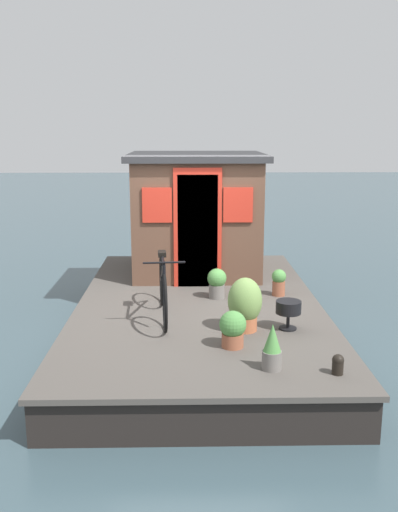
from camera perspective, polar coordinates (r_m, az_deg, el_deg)
The scene contains 11 objects.
ground_plane at distance 8.04m, azimuth -0.03°, elevation -8.16°, with size 60.00×60.00×0.00m, color #384C54.
houseboat_deck at distance 7.96m, azimuth -0.03°, elevation -6.41°, with size 5.76×3.34×0.52m.
houseboat_cabin at distance 9.38m, azimuth -0.25°, elevation 4.41°, with size 2.15×2.20×1.96m.
bicycle at distance 7.16m, azimuth -3.66°, elevation -3.24°, with size 1.75×0.50×0.83m.
potted_plant_basil at distance 8.19m, azimuth 8.09°, elevation -2.60°, with size 0.21×0.21×0.39m.
potted_plant_fern at distance 6.24m, azimuth 3.44°, elevation -7.33°, with size 0.30×0.30×0.41m.
potted_plant_lavender at distance 5.73m, azimuth 7.42°, elevation -9.22°, with size 0.20×0.20×0.48m.
potted_plant_mint at distance 7.99m, azimuth 1.82°, elevation -2.69°, with size 0.27×0.27×0.43m.
potted_plant_rosemary at distance 6.72m, azimuth 4.67°, elevation -4.86°, with size 0.41×0.41×0.65m.
charcoal_grill at distance 6.84m, azimuth 9.05°, elevation -5.29°, with size 0.30×0.30×0.35m.
mooring_bollard at distance 5.78m, azimuth 13.89°, elevation -10.55°, with size 0.12×0.12×0.21m.
Camera 1 is at (-7.51, 0.15, 2.88)m, focal length 39.50 mm.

